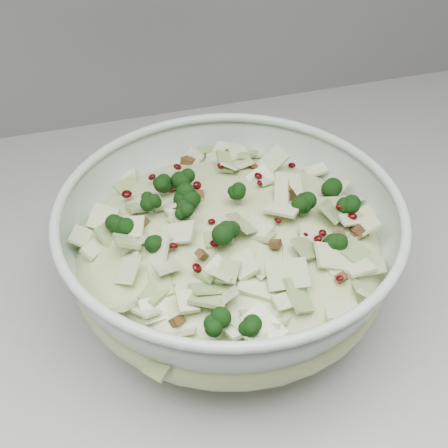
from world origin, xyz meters
The scene contains 2 objects.
mixing_bowl centered at (-0.50, 1.60, 0.96)m, with size 0.40×0.40×0.13m.
salad centered at (-0.50, 1.60, 0.99)m, with size 0.41×0.41×0.13m.
Camera 1 is at (-0.62, 1.20, 1.37)m, focal length 50.00 mm.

